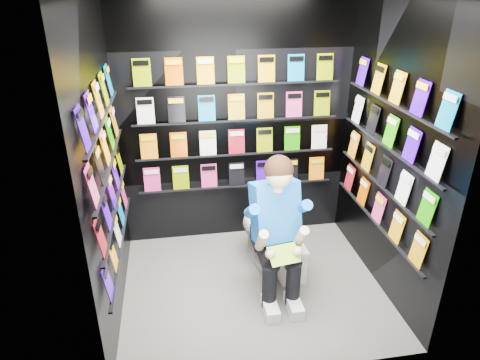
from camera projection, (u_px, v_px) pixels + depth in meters
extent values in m
plane|color=#565654|center=(253.00, 287.00, 4.07)|extent=(2.40, 2.40, 0.00)
cube|color=black|center=(236.00, 124.00, 4.41)|extent=(2.40, 0.04, 2.60)
cube|color=black|center=(286.00, 222.00, 2.62)|extent=(2.40, 0.04, 2.60)
cube|color=black|center=(104.00, 170.00, 3.34)|extent=(0.04, 2.00, 2.60)
cube|color=black|center=(391.00, 152.00, 3.69)|extent=(0.04, 2.00, 2.60)
imported|color=silver|center=(264.00, 230.00, 4.29)|extent=(0.54, 0.81, 0.73)
cube|color=white|center=(288.00, 259.00, 4.21)|extent=(0.26, 0.44, 0.32)
cube|color=white|center=(289.00, 243.00, 4.13)|extent=(0.28, 0.46, 0.03)
cube|color=green|center=(284.00, 255.00, 3.55)|extent=(0.28, 0.19, 0.11)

